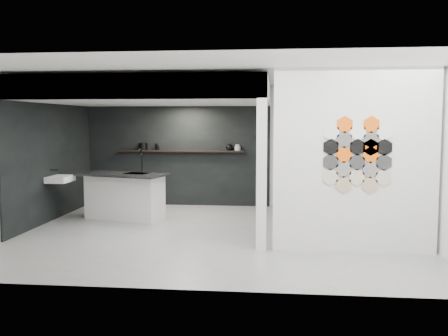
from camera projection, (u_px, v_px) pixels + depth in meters
floor at (217, 234)px, 8.90m from camera, size 7.00×6.00×0.01m
partition_panel at (355, 161)px, 7.55m from camera, size 2.45×0.15×2.80m
bay_clad_back at (177, 156)px, 11.86m from camera, size 4.40×0.04×2.35m
bay_clad_left at (53, 162)px, 10.13m from camera, size 0.04×4.00×2.35m
bulkhead at (157, 93)px, 9.78m from camera, size 4.40×4.00×0.40m
corner_column at (262, 175)px, 7.71m from camera, size 0.16×0.16×2.35m
fascia_beam at (128, 86)px, 7.88m from camera, size 4.40×0.16×0.40m
wall_basin at (60, 179)px, 9.94m from camera, size 0.40×0.60×0.12m
display_shelf at (180, 151)px, 11.74m from camera, size 3.00×0.15×0.04m
kitchen_island at (125, 195)px, 10.20m from camera, size 1.94×1.26×1.44m
stockpot at (143, 146)px, 11.82m from camera, size 0.23×0.23×0.17m
kettle at (230, 147)px, 11.61m from camera, size 0.19×0.19×0.15m
glass_bowl at (238, 148)px, 11.59m from camera, size 0.16×0.16×0.10m
glass_vase at (238, 147)px, 11.59m from camera, size 0.11×0.11×0.14m
bottle_dark at (156, 147)px, 11.79m from camera, size 0.07×0.07×0.15m
utensil_cup at (157, 148)px, 11.79m from camera, size 0.09×0.09×0.09m
hex_tile_cluster at (358, 154)px, 7.45m from camera, size 1.04×0.02×1.16m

